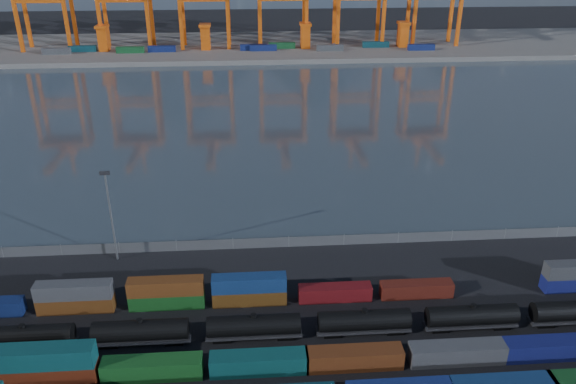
{
  "coord_description": "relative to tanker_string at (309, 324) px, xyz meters",
  "views": [
    {
      "loc": [
        -6.35,
        -58.97,
        52.33
      ],
      "look_at": [
        0.0,
        30.0,
        10.0
      ],
      "focal_mm": 35.0,
      "sensor_mm": 36.0,
      "label": 1
    }
  ],
  "objects": [
    {
      "name": "harbor_water",
      "position": [
        -1.1,
        101.44,
        -2.06
      ],
      "size": [
        700.0,
        700.0,
        0.0
      ],
      "primitive_type": "plane",
      "color": "#313D46",
      "rests_on": "ground"
    },
    {
      "name": "ground",
      "position": [
        -1.1,
        -3.56,
        -2.07
      ],
      "size": [
        700.0,
        700.0,
        0.0
      ],
      "primitive_type": "plane",
      "color": "black",
      "rests_on": "ground"
    },
    {
      "name": "tanker_string",
      "position": [
        0.0,
        0.0,
        0.0
      ],
      "size": [
        121.94,
        2.89,
        4.13
      ],
      "color": "black",
      "rests_on": "ground"
    },
    {
      "name": "quay_containers",
      "position": [
        -12.09,
        191.91,
        1.23
      ],
      "size": [
        172.58,
        10.99,
        2.6
      ],
      "color": "navy",
      "rests_on": "far_quay"
    },
    {
      "name": "yard_light_mast",
      "position": [
        -31.1,
        22.44,
        7.23
      ],
      "size": [
        1.6,
        0.4,
        16.6
      ],
      "color": "slate",
      "rests_on": "ground"
    },
    {
      "name": "straddle_carriers",
      "position": [
        -3.6,
        196.44,
        5.75
      ],
      "size": [
        140.0,
        7.0,
        11.1
      ],
      "color": "#E85910",
      "rests_on": "far_quay"
    },
    {
      "name": "far_quay",
      "position": [
        -1.1,
        206.44,
        -1.07
      ],
      "size": [
        700.0,
        70.0,
        2.0
      ],
      "primitive_type": "cube",
      "color": "#514F4C",
      "rests_on": "ground"
    },
    {
      "name": "container_row_north",
      "position": [
        0.11,
        8.23,
        -0.15
      ],
      "size": [
        140.64,
        2.29,
        4.88
      ],
      "color": "#101352",
      "rests_on": "ground"
    },
    {
      "name": "container_row_mid",
      "position": [
        -10.1,
        -6.5,
        -0.46
      ],
      "size": [
        142.55,
        2.58,
        5.51
      ],
      "color": "#37393C",
      "rests_on": "ground"
    },
    {
      "name": "waterfront_fence",
      "position": [
        -1.1,
        24.44,
        -1.07
      ],
      "size": [
        160.12,
        0.12,
        2.2
      ],
      "color": "#595B5E",
      "rests_on": "ground"
    }
  ]
}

